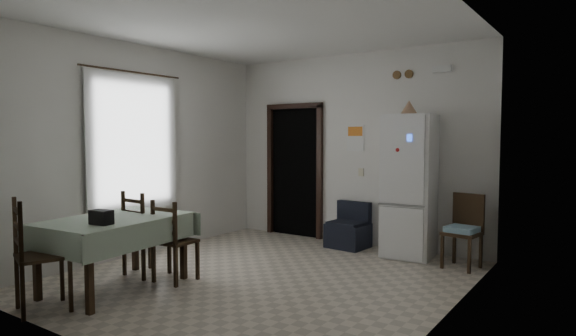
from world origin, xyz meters
The scene contains 25 objects.
ground centered at (0.00, 0.00, 0.00)m, with size 4.50×4.50×0.00m, color beige.
ceiling centered at (0.00, 0.00, 2.90)m, with size 4.20×4.50×0.02m, color white, non-canonical shape.
wall_back centered at (0.00, 2.25, 1.45)m, with size 4.20×0.02×2.90m, color silver, non-canonical shape.
wall_front centered at (0.00, -2.25, 1.45)m, with size 4.20×0.02×2.90m, color silver, non-canonical shape.
wall_left centered at (-2.10, 0.00, 1.45)m, with size 0.02×4.50×2.90m, color silver, non-canonical shape.
wall_right centered at (2.10, 0.00, 1.45)m, with size 0.02×4.50×2.90m, color silver, non-canonical shape.
doorway centered at (-1.05, 2.45, 1.06)m, with size 1.06×0.52×2.22m.
window_recess centered at (-2.15, -0.20, 1.55)m, with size 0.10×1.20×1.60m, color silver.
curtain centered at (-2.04, -0.20, 1.55)m, with size 0.02×1.45×1.85m, color silver.
curtain_rod centered at (-2.03, -0.20, 2.50)m, with size 0.02×0.02×1.60m, color black.
calendar centered at (0.05, 2.24, 1.62)m, with size 0.28×0.02×0.40m, color white.
calendar_image centered at (0.05, 2.23, 1.72)m, with size 0.24×0.01×0.14m, color orange.
light_switch centered at (0.15, 2.24, 1.10)m, with size 0.08×0.02×0.12m, color beige.
vent_left centered at (0.70, 2.23, 2.52)m, with size 0.12×0.12×0.03m, color brown.
vent_right centered at (0.88, 2.23, 2.52)m, with size 0.12×0.12×0.03m, color brown.
emergency_light centered at (1.35, 2.21, 2.55)m, with size 0.25×0.07×0.09m, color white.
fridge centered at (1.04, 1.93, 0.97)m, with size 0.63×0.63×1.94m, color white, non-canonical shape.
tan_cone centered at (1.01, 1.91, 2.03)m, with size 0.23×0.23×0.19m, color tan.
navy_seat centered at (0.10, 1.93, 0.33)m, with size 0.55×0.53×0.66m, color black, non-canonical shape.
corner_chair centered at (1.79, 1.71, 0.46)m, with size 0.40×0.40×0.92m, color black, non-canonical shape.
dining_table centered at (-1.05, -1.23, 0.39)m, with size 0.97×1.48×0.77m, color #94A890, non-canonical shape.
black_bag centered at (-0.82, -1.55, 0.84)m, with size 0.22×0.13×0.14m, color black.
dining_chair_far_left centered at (-1.23, -0.68, 0.50)m, with size 0.43×0.43×1.00m, color black, non-canonical shape.
dining_chair_far_right centered at (-0.74, -0.67, 0.47)m, with size 0.40×0.40×0.93m, color black, non-canonical shape.
dining_chair_near_head centered at (-1.06, -2.02, 0.53)m, with size 0.46×0.46×1.07m, color black, non-canonical shape.
Camera 1 is at (3.34, -4.37, 1.62)m, focal length 30.00 mm.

